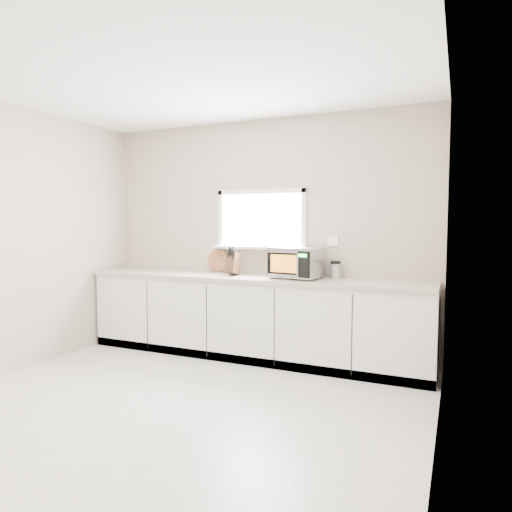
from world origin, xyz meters
The scene contains 8 objects.
ground centered at (0.00, 0.00, 0.00)m, with size 4.00×4.00×0.00m, color beige.
back_wall centered at (0.00, 2.00, 1.36)m, with size 4.00×0.17×2.70m.
cabinets centered at (0.00, 1.70, 0.44)m, with size 3.92×0.60×0.88m, color silver.
countertop centered at (0.00, 1.69, 0.90)m, with size 3.92×0.64×0.04m, color #BFAF9D.
microwave centered at (0.53, 1.73, 1.09)m, with size 0.57×0.48×0.33m.
knife_block centered at (-0.22, 1.69, 1.06)m, with size 0.11×0.23×0.33m.
cutting_board centered at (-0.55, 1.94, 1.06)m, with size 0.28×0.28×0.02m, color #936038.
coffee_grinder centered at (0.91, 1.88, 1.01)m, with size 0.12×0.12×0.19m.
Camera 1 is at (2.11, -2.89, 1.50)m, focal length 32.00 mm.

